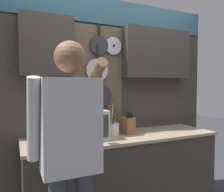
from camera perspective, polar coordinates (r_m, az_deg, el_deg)
The scene contains 6 objects.
base_cabinet_counter at distance 2.53m, azimuth 3.25°, elevation -20.06°, with size 2.09×0.61×0.88m.
back_wall_unit at distance 2.59m, azimuth 0.90°, elevation 3.59°, with size 2.66×0.20×2.42m.
microwave at distance 2.23m, azimuth -8.56°, elevation -7.36°, with size 0.52×0.38×0.29m.
knife_block at distance 2.45m, azimuth 4.15°, elevation -7.63°, with size 0.13×0.16×0.26m.
utensil_crock at distance 2.37m, azimuth 0.29°, elevation -8.46°, with size 0.13×0.13×0.34m.
person at distance 1.53m, azimuth -10.80°, elevation -12.36°, with size 0.54×0.62×1.71m.
Camera 1 is at (-1.08, -2.07, 1.42)m, focal length 35.00 mm.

